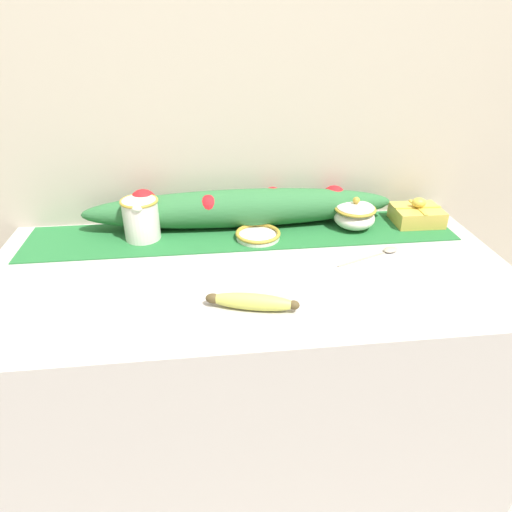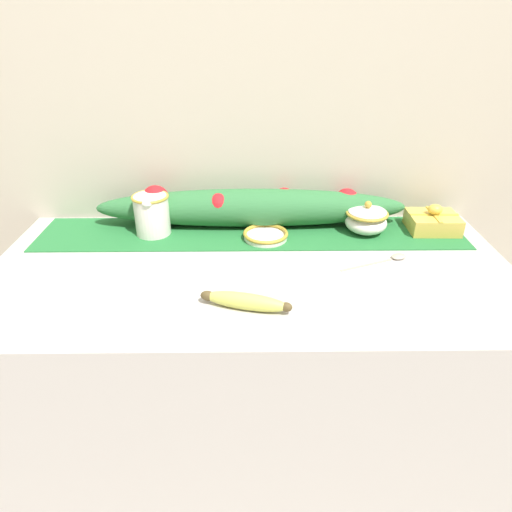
# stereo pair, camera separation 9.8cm
# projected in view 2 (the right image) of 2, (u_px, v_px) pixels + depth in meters

# --- Properties ---
(ground_plane) EXTENTS (12.00, 12.00, 0.00)m
(ground_plane) POSITION_uv_depth(u_px,v_px,m) (252.00, 498.00, 1.55)
(ground_plane) COLOR #B2A899
(countertop) EXTENTS (1.29, 0.63, 0.90)m
(countertop) POSITION_uv_depth(u_px,v_px,m) (252.00, 401.00, 1.33)
(countertop) COLOR #B7B2AD
(countertop) RESTS_ON ground_plane
(back_wall) EXTENTS (2.09, 0.04, 2.40)m
(back_wall) POSITION_uv_depth(u_px,v_px,m) (250.00, 116.00, 1.27)
(back_wall) COLOR #B7AD99
(back_wall) RESTS_ON ground_plane
(table_runner) EXTENTS (1.19, 0.22, 0.00)m
(table_runner) POSITION_uv_depth(u_px,v_px,m) (251.00, 233.00, 1.29)
(table_runner) COLOR #236B33
(table_runner) RESTS_ON countertop
(cream_pitcher) EXTENTS (0.10, 0.12, 0.12)m
(cream_pitcher) POSITION_uv_depth(u_px,v_px,m) (152.00, 213.00, 1.26)
(cream_pitcher) COLOR white
(cream_pitcher) RESTS_ON countertop
(sugar_bowl) EXTENTS (0.12, 0.12, 0.09)m
(sugar_bowl) POSITION_uv_depth(u_px,v_px,m) (366.00, 219.00, 1.28)
(sugar_bowl) COLOR white
(sugar_bowl) RESTS_ON countertop
(small_dish) EXTENTS (0.12, 0.12, 0.02)m
(small_dish) POSITION_uv_depth(u_px,v_px,m) (265.00, 235.00, 1.25)
(small_dish) COLOR white
(small_dish) RESTS_ON countertop
(banana) EXTENTS (0.20, 0.08, 0.04)m
(banana) POSITION_uv_depth(u_px,v_px,m) (245.00, 301.00, 0.96)
(banana) COLOR #CCD156
(banana) RESTS_ON countertop
(spoon) EXTENTS (0.18, 0.09, 0.01)m
(spoon) POSITION_uv_depth(u_px,v_px,m) (394.00, 258.00, 1.16)
(spoon) COLOR #A89E89
(spoon) RESTS_ON countertop
(napkin_stack) EXTENTS (0.18, 0.18, 0.02)m
(napkin_stack) POSITION_uv_depth(u_px,v_px,m) (9.00, 308.00, 0.95)
(napkin_stack) COLOR white
(napkin_stack) RESTS_ON countertop
(gift_box) EXTENTS (0.14, 0.12, 0.08)m
(gift_box) POSITION_uv_depth(u_px,v_px,m) (432.00, 221.00, 1.30)
(gift_box) COLOR gold
(gift_box) RESTS_ON countertop
(poinsettia_garland) EXTENTS (0.89, 0.12, 0.12)m
(poinsettia_garland) POSITION_uv_depth(u_px,v_px,m) (250.00, 207.00, 1.31)
(poinsettia_garland) COLOR #2D6B38
(poinsettia_garland) RESTS_ON countertop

